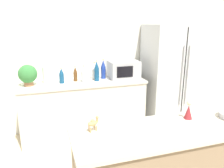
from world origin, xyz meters
The scene contains 14 objects.
wall_back centered at (0.00, 2.73, 1.27)m, with size 8.00×0.06×2.55m.
back_counter centered at (-0.42, 2.40, 0.45)m, with size 1.93×0.63×0.90m.
refrigerator centered at (1.14, 2.35, 0.87)m, with size 0.95×0.69×1.75m.
potted_plant centered at (-1.21, 2.37, 1.06)m, with size 0.26×0.26×0.30m.
paper_towel_roll centered at (-0.95, 2.42, 1.02)m, with size 0.12×0.12×0.26m.
microwave centered at (0.26, 2.42, 1.04)m, with size 0.48×0.37×0.28m.
back_bottle_0 centered at (-0.21, 2.49, 1.03)m, with size 0.08×0.08×0.27m.
back_bottle_1 centered at (-0.42, 2.34, 1.02)m, with size 0.07×0.07×0.25m.
back_bottle_2 centered at (-0.53, 2.44, 1.01)m, with size 0.06×0.06×0.23m.
back_bottle_3 centered at (-0.74, 2.38, 1.01)m, with size 0.07×0.07×0.23m.
back_bottle_4 centered at (-0.21, 2.36, 1.05)m, with size 0.07×0.07×0.32m.
back_bottle_5 centered at (-0.07, 2.48, 1.05)m, with size 0.08×0.08×0.31m.
camel_figurine centered at (-0.65, 0.60, 1.04)m, with size 0.09×0.06×0.12m.
wise_man_figurine_blue centered at (0.17, 0.58, 1.05)m, with size 0.07×0.07×0.16m.
Camera 1 is at (-0.96, -0.87, 1.76)m, focal length 35.00 mm.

